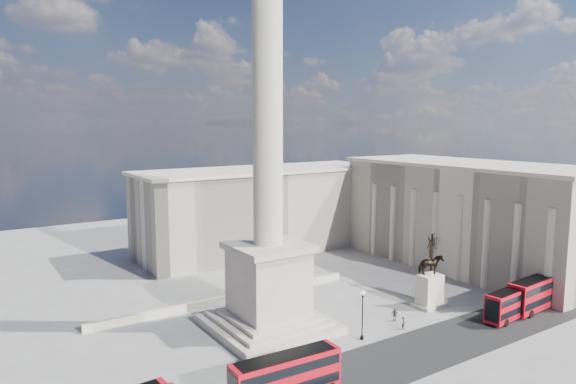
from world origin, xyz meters
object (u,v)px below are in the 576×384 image
(victorian_lamp, at_px, (362,311))
(red_bus_c, at_px, (512,303))
(nelsons_column, at_px, (268,227))
(red_bus_d, at_px, (537,293))
(pedestrian_standing, at_px, (494,303))
(red_bus_b, at_px, (287,377))
(pedestrian_crossing, at_px, (395,315))
(equestrian_statue, at_px, (430,286))
(pedestrian_walking, at_px, (403,323))

(victorian_lamp, bearing_deg, red_bus_c, -15.08)
(nelsons_column, distance_m, red_bus_c, 33.81)
(red_bus_d, bearing_deg, nelsons_column, 152.63)
(red_bus_d, xyz_separation_m, pedestrian_standing, (-4.84, 3.17, -1.53))
(red_bus_b, distance_m, red_bus_d, 41.57)
(red_bus_d, relative_size, pedestrian_crossing, 6.60)
(victorian_lamp, bearing_deg, red_bus_d, -11.82)
(red_bus_d, distance_m, equestrian_statue, 14.52)
(nelsons_column, bearing_deg, red_bus_d, -23.22)
(pedestrian_crossing, bearing_deg, red_bus_c, -144.17)
(nelsons_column, relative_size, red_bus_b, 4.59)
(pedestrian_walking, xyz_separation_m, pedestrian_standing, (15.60, -1.88, 0.02))
(nelsons_column, relative_size, pedestrian_standing, 29.82)
(red_bus_c, relative_size, pedestrian_crossing, 5.83)
(red_bus_b, distance_m, pedestrian_standing, 36.95)
(equestrian_statue, relative_size, pedestrian_crossing, 5.04)
(red_bus_b, height_order, red_bus_d, red_bus_d)
(nelsons_column, relative_size, pedestrian_crossing, 29.15)
(red_bus_d, relative_size, pedestrian_walking, 6.90)
(victorian_lamp, bearing_deg, red_bus_b, -156.94)
(equestrian_statue, relative_size, pedestrian_standing, 5.16)
(nelsons_column, relative_size, pedestrian_walking, 30.48)
(pedestrian_walking, distance_m, pedestrian_crossing, 2.75)
(pedestrian_standing, bearing_deg, pedestrian_crossing, -21.56)
(red_bus_b, height_order, equestrian_statue, equestrian_statue)
(nelsons_column, height_order, equestrian_statue, nelsons_column)
(nelsons_column, xyz_separation_m, red_bus_c, (28.44, -14.73, -10.83))
(pedestrian_standing, distance_m, pedestrian_crossing, 15.22)
(red_bus_d, relative_size, equestrian_statue, 1.31)
(red_bus_b, bearing_deg, victorian_lamp, 25.65)
(red_bus_b, relative_size, red_bus_d, 0.96)
(equestrian_statue, bearing_deg, nelsons_column, 165.56)
(red_bus_c, xyz_separation_m, red_bus_d, (5.77, 0.06, 0.28))
(nelsons_column, xyz_separation_m, pedestrian_crossing, (14.81, -7.07, -12.06))
(nelsons_column, distance_m, red_bus_b, 20.08)
(red_bus_d, bearing_deg, pedestrian_walking, 161.95)
(pedestrian_crossing, bearing_deg, victorian_lamp, 80.37)
(nelsons_column, height_order, pedestrian_walking, nelsons_column)
(pedestrian_crossing, bearing_deg, red_bus_b, 85.70)
(red_bus_c, bearing_deg, nelsons_column, 147.39)
(red_bus_c, distance_m, red_bus_d, 5.78)
(red_bus_c, xyz_separation_m, pedestrian_crossing, (-13.63, 7.66, -1.23))
(red_bus_b, height_order, pedestrian_standing, red_bus_b)
(victorian_lamp, relative_size, pedestrian_standing, 3.58)
(red_bus_c, height_order, pedestrian_walking, red_bus_c)
(equestrian_statue, bearing_deg, pedestrian_crossing, -171.18)
(pedestrian_walking, bearing_deg, nelsons_column, 114.68)
(red_bus_c, distance_m, pedestrian_walking, 15.59)
(pedestrian_walking, relative_size, pedestrian_standing, 0.98)
(red_bus_c, xyz_separation_m, victorian_lamp, (-21.00, 5.66, 1.44))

